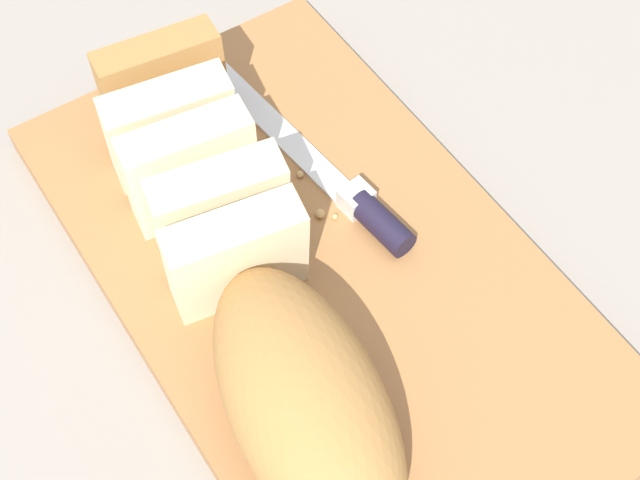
{
  "coord_description": "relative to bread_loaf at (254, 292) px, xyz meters",
  "views": [
    {
      "loc": [
        -0.29,
        0.17,
        0.57
      ],
      "look_at": [
        0.0,
        0.0,
        0.05
      ],
      "focal_mm": 50.58,
      "sensor_mm": 36.0,
      "label": 1
    }
  ],
  "objects": [
    {
      "name": "ground_plane",
      "position": [
        0.02,
        -0.06,
        -0.06
      ],
      "size": [
        3.0,
        3.0,
        0.0
      ],
      "primitive_type": "plane",
      "color": "gray"
    },
    {
      "name": "bread_knife",
      "position": [
        0.06,
        -0.11,
        -0.03
      ],
      "size": [
        0.25,
        0.06,
        0.02
      ],
      "rotation": [
        0.0,
        0.0,
        0.14
      ],
      "color": "silver",
      "rests_on": "cutting_board"
    },
    {
      "name": "crumb_near_knife",
      "position": [
        0.09,
        -0.09,
        -0.04
      ],
      "size": [
        0.01,
        0.01,
        0.01
      ],
      "primitive_type": "sphere",
      "color": "tan",
      "rests_on": "cutting_board"
    },
    {
      "name": "crumb_near_loaf",
      "position": [
        -0.03,
        -0.04,
        -0.04
      ],
      "size": [
        0.01,
        0.01,
        0.01
      ],
      "primitive_type": "sphere",
      "color": "tan",
      "rests_on": "cutting_board"
    },
    {
      "name": "crumb_stray_left",
      "position": [
        0.05,
        -0.09,
        -0.04
      ],
      "size": [
        0.0,
        0.0,
        0.0
      ],
      "primitive_type": "sphere",
      "color": "tan",
      "rests_on": "cutting_board"
    },
    {
      "name": "cutting_board",
      "position": [
        0.02,
        -0.06,
        -0.05
      ],
      "size": [
        0.49,
        0.3,
        0.02
      ],
      "primitive_type": "cube",
      "rotation": [
        0.0,
        0.0,
        0.04
      ],
      "color": "#9E6B3D",
      "rests_on": "ground_plane"
    },
    {
      "name": "bread_loaf",
      "position": [
        0.0,
        0.0,
        0.0
      ],
      "size": [
        0.4,
        0.14,
        0.08
      ],
      "rotation": [
        0.0,
        0.0,
        -0.12
      ],
      "color": "#A8753D",
      "rests_on": "cutting_board"
    },
    {
      "name": "crumb_stray_right",
      "position": [
        0.05,
        -0.08,
        -0.04
      ],
      "size": [
        0.01,
        0.01,
        0.01
      ],
      "primitive_type": "sphere",
      "color": "tan",
      "rests_on": "cutting_board"
    }
  ]
}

